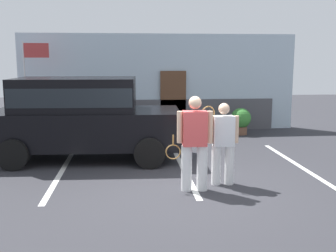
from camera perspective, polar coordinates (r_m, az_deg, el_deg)
name	(u,v)px	position (r m, az deg, el deg)	size (l,w,h in m)	color
ground_plane	(187,189)	(7.95, 2.71, -8.89)	(40.00, 40.00, 0.00)	#2D2D33
parking_stripe_0	(62,171)	(9.43, -14.85, -6.23)	(0.12, 4.40, 0.01)	silver
parking_stripe_1	(183,168)	(9.39, 2.17, -5.98)	(0.12, 4.40, 0.01)	silver
parking_stripe_2	(298,165)	(10.13, 17.94, -5.28)	(0.12, 4.40, 0.01)	silver
house_frontage	(160,85)	(14.24, -1.17, 5.78)	(9.64, 0.40, 3.37)	silver
parked_suv	(82,114)	(10.23, -12.04, 1.64)	(4.68, 2.33, 2.05)	black
tennis_player_man	(194,142)	(7.63, 3.76, -2.34)	(0.93, 0.30, 1.82)	white
tennis_player_woman	(223,142)	(8.08, 7.81, -2.31)	(0.75, 0.26, 1.65)	white
potted_plant_by_porch	(241,120)	(13.66, 10.29, 0.86)	(0.68, 0.68, 0.89)	brown
flag_pole	(31,72)	(13.49, -18.92, 7.31)	(0.80, 0.10, 3.05)	silver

